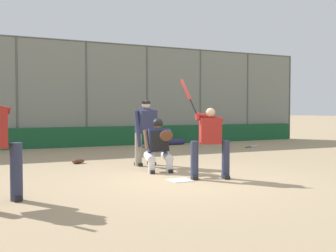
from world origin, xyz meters
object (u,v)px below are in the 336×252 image
Objects in this scene: fielding_glove_on_dirt at (78,161)px; equipment_bag_dugout_side at (171,142)px; umpire_home at (146,131)px; spare_bat_by_padding at (151,147)px; batter_at_plate at (210,140)px; spare_bat_near_backstop at (253,146)px; catcher_behind_plate at (159,144)px.

fielding_glove_on_dirt is 0.26× the size of equipment_bag_dugout_side.
umpire_home is 1.29× the size of equipment_bag_dugout_side.
equipment_bag_dugout_side is at bearing 33.49° from spare_bat_by_padding.
umpire_home is at bearing -61.45° from batter_at_plate.
spare_bat_near_backstop is at bearing -159.70° from umpire_home.
spare_bat_by_padding is at bearing 32.23° from equipment_bag_dugout_side.
umpire_home is 6.27m from spare_bat_near_backstop.
spare_bat_near_backstop is 7.21m from fielding_glove_on_dirt.
catcher_behind_plate is 2.65m from fielding_glove_on_dirt.
equipment_bag_dugout_side is at bearing -138.75° from fielding_glove_on_dirt.
batter_at_plate reaches higher than equipment_bag_dugout_side.
fielding_glove_on_dirt is (6.98, 1.80, 0.03)m from spare_bat_near_backstop.
spare_bat_by_padding is 4.74m from fielding_glove_on_dirt.
batter_at_plate is 4.06m from fielding_glove_on_dirt.
equipment_bag_dugout_side is (-2.65, -7.52, -0.66)m from batter_at_plate.
batter_at_plate is at bearing -157.31° from spare_bat_near_backstop.
spare_bat_by_padding is at bearing 133.56° from spare_bat_near_backstop.
spare_bat_by_padding is 1.41m from equipment_bag_dugout_side.
fielding_glove_on_dirt is at bearing -44.56° from umpire_home.
equipment_bag_dugout_side is (2.37, -2.24, 0.09)m from spare_bat_near_backstop.
catcher_behind_plate is at bearing 76.87° from umpire_home.
catcher_behind_plate is at bearing 122.45° from fielding_glove_on_dirt.
equipment_bag_dugout_side is at bearing -92.13° from batter_at_plate.
spare_bat_near_backstop is at bearing -165.56° from fielding_glove_on_dirt.
spare_bat_by_padding is at bearing -84.86° from batter_at_plate.
fielding_glove_on_dirt is at bearing 170.71° from spare_bat_near_backstop.
fielding_glove_on_dirt is at bearing -43.30° from batter_at_plate.
batter_at_plate is at bearing -100.86° from spare_bat_by_padding.
umpire_home is 6.07m from equipment_bag_dugout_side.
umpire_home is at bearing 58.87° from equipment_bag_dugout_side.
catcher_behind_plate reaches higher than spare_bat_near_backstop.
fielding_glove_on_dirt is at bearing -48.60° from catcher_behind_plate.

